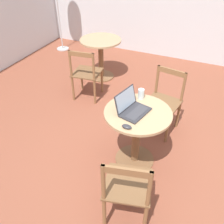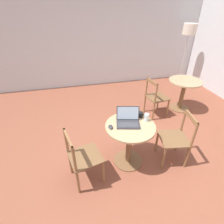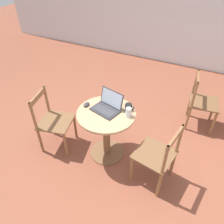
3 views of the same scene
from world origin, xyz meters
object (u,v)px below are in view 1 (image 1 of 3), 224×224
object	(u,v)px
chair_near_right	(164,102)
mug	(130,95)
laptop	(132,108)
cafe_table_near	(137,127)
drinking_glass	(141,94)
mouse	(127,127)
chair_mid_left	(86,74)
chair_near_left	(127,188)
cafe_table_mid	(101,51)

from	to	relation	value
chair_near_right	mug	size ratio (longest dim) A/B	7.09
chair_near_right	laptop	bearing A→B (deg)	166.28
cafe_table_near	drinking_glass	size ratio (longest dim) A/B	6.31
mouse	drinking_glass	bearing A→B (deg)	4.69
chair_mid_left	laptop	xyz separation A→B (m)	(-1.01, -1.13, 0.34)
chair_near_left	drinking_glass	size ratio (longest dim) A/B	7.42
mug	chair_mid_left	bearing A→B (deg)	52.47
chair_near_right	drinking_glass	bearing A→B (deg)	158.45
chair_mid_left	chair_near_right	bearing A→B (deg)	-101.77
cafe_table_near	chair_near_left	world-z (taller)	chair_near_left
chair_near_left	drinking_glass	xyz separation A→B (m)	(0.99, 0.23, 0.35)
chair_near_left	drinking_glass	world-z (taller)	chair_near_left
cafe_table_near	chair_mid_left	xyz separation A→B (m)	(1.00, 1.19, -0.08)
cafe_table_mid	mug	size ratio (longest dim) A/B	6.03
cafe_table_near	cafe_table_mid	distance (m)	2.16
cafe_table_mid	drinking_glass	bearing A→B (deg)	-139.96
laptop	drinking_glass	size ratio (longest dim) A/B	3.34
cafe_table_mid	laptop	distance (m)	2.16
cafe_table_mid	chair_near_left	size ratio (longest dim) A/B	0.85
chair_mid_left	laptop	distance (m)	1.56
cafe_table_near	chair_mid_left	distance (m)	1.55
chair_near_left	laptop	distance (m)	0.82
chair_near_right	mug	bearing A→B (deg)	149.42
laptop	mouse	bearing A→B (deg)	-170.45
cafe_table_near	laptop	distance (m)	0.26
laptop	mug	world-z (taller)	laptop
cafe_table_near	mug	bearing A→B (deg)	38.68
cafe_table_near	laptop	size ratio (longest dim) A/B	1.89
cafe_table_mid	mouse	bearing A→B (deg)	-147.68
laptop	drinking_glass	xyz separation A→B (m)	(0.28, -0.00, 0.01)
chair_near_right	mouse	xyz separation A→B (m)	(-1.01, 0.14, 0.31)
cafe_table_mid	chair_near_left	xyz separation A→B (m)	(-2.46, -1.47, -0.08)
cafe_table_near	drinking_glass	world-z (taller)	drinking_glass
cafe_table_mid	mouse	world-z (taller)	mouse
cafe_table_mid	chair_near_right	bearing A→B (deg)	-125.49
cafe_table_near	mouse	world-z (taller)	mouse
laptop	drinking_glass	world-z (taller)	laptop
chair_near_right	laptop	world-z (taller)	laptop
drinking_glass	chair_mid_left	bearing A→B (deg)	57.07
chair_near_left	chair_mid_left	size ratio (longest dim) A/B	1.00
cafe_table_mid	chair_mid_left	world-z (taller)	chair_mid_left
mug	drinking_glass	world-z (taller)	drinking_glass
chair_near_left	chair_mid_left	bearing A→B (deg)	38.38
chair_mid_left	laptop	world-z (taller)	laptop
mug	drinking_glass	bearing A→B (deg)	-68.45
laptop	mouse	distance (m)	0.27
chair_near_left	chair_mid_left	world-z (taller)	same
chair_mid_left	mug	distance (m)	1.32
chair_mid_left	mug	xyz separation A→B (m)	(-0.78, -1.01, 0.33)
cafe_table_near	mug	world-z (taller)	mug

